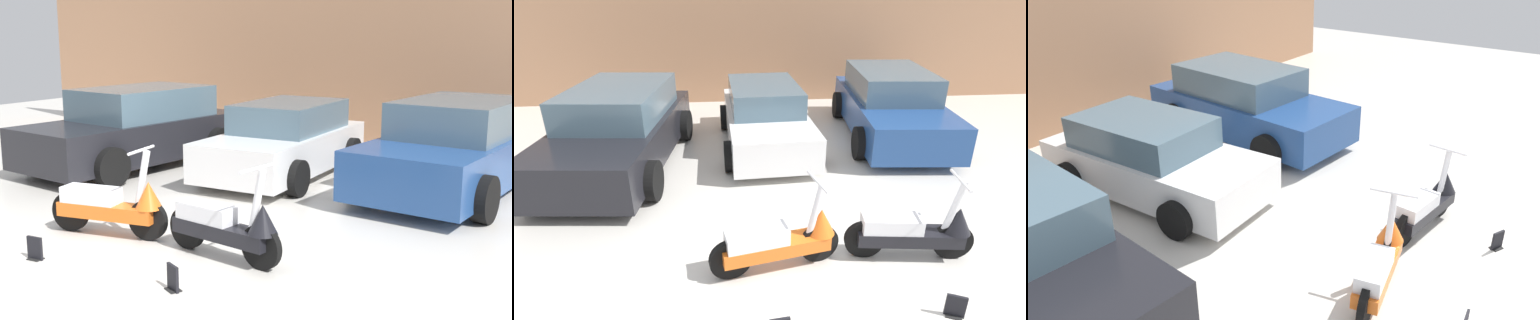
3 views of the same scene
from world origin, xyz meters
The scene contains 7 objects.
ground_plane centered at (0.00, 0.00, 0.00)m, with size 28.00×28.00×0.00m, color silver.
wall_back centered at (0.00, 8.00, 1.68)m, with size 19.60×0.12×3.36m, color tan.
scooter_front_left centered at (-0.53, 0.49, 0.40)m, with size 1.58×0.66×1.12m.
scooter_front_right centered at (1.12, 0.53, 0.39)m, with size 1.57×0.57×1.10m.
car_rear_center centered at (-0.40, 4.53, 0.61)m, with size 1.95×3.80×1.27m.
car_rear_right centered at (2.40, 4.88, 0.69)m, with size 2.32×4.36×1.43m.
placard_near_right_scooter centered at (1.16, -0.45, 0.11)m, with size 0.20×0.18×0.26m.
Camera 3 is at (-5.10, -1.36, 3.93)m, focal length 35.00 mm.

